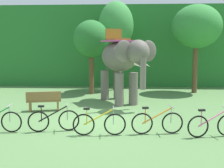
{
  "coord_description": "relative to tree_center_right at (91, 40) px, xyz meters",
  "views": [
    {
      "loc": [
        1.22,
        -10.35,
        2.79
      ],
      "look_at": [
        0.62,
        1.0,
        1.3
      ],
      "focal_mm": 44.27,
      "sensor_mm": 36.0,
      "label": 1
    }
  ],
  "objects": [
    {
      "name": "ground_plane",
      "position": [
        0.9,
        -6.24,
        -3.28
      ],
      "size": [
        80.0,
        80.0,
        0.0
      ],
      "primitive_type": "plane",
      "color": "#567F47"
    },
    {
      "name": "foliage_hedge",
      "position": [
        0.9,
        6.23,
        -0.37
      ],
      "size": [
        36.0,
        6.0,
        5.82
      ],
      "primitive_type": "cube",
      "color": "#28702D",
      "rests_on": "ground"
    },
    {
      "name": "tree_center_right",
      "position": [
        0.0,
        0.0,
        0.0
      ],
      "size": [
        2.13,
        2.13,
        4.43
      ],
      "color": "brown",
      "rests_on": "ground"
    },
    {
      "name": "tree_far_left",
      "position": [
        1.42,
        1.69,
        0.88
      ],
      "size": [
        2.27,
        2.27,
        5.79
      ],
      "color": "brown",
      "rests_on": "ground"
    },
    {
      "name": "tree_far_right",
      "position": [
        6.38,
        0.79,
        0.78
      ],
      "size": [
        3.0,
        3.0,
        5.42
      ],
      "color": "brown",
      "rests_on": "ground"
    },
    {
      "name": "elephant",
      "position": [
        1.86,
        -2.83,
        -1.07
      ],
      "size": [
        3.09,
        4.12,
        3.78
      ],
      "color": "#665E56",
      "rests_on": "ground"
    },
    {
      "name": "bike_black",
      "position": [
        -0.31,
        -7.69,
        -2.89
      ],
      "size": [
        1.68,
        0.56,
        0.92
      ],
      "color": "black",
      "rests_on": "ground"
    },
    {
      "name": "bike_yellow",
      "position": [
        1.26,
        -8.04,
        -2.89
      ],
      "size": [
        1.71,
        0.52,
        0.92
      ],
      "color": "black",
      "rests_on": "ground"
    },
    {
      "name": "bike_orange",
      "position": [
        3.13,
        -7.79,
        -2.89
      ],
      "size": [
        1.7,
        0.52,
        0.92
      ],
      "color": "black",
      "rests_on": "ground"
    },
    {
      "name": "bike_pink",
      "position": [
        4.84,
        -8.0,
        -2.89
      ],
      "size": [
        1.68,
        0.57,
        0.92
      ],
      "color": "black",
      "rests_on": "ground"
    },
    {
      "name": "wooden_bench",
      "position": [
        -1.53,
        -4.74,
        -2.8
      ],
      "size": [
        1.55,
        0.74,
        0.89
      ],
      "color": "brown",
      "rests_on": "ground"
    }
  ]
}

